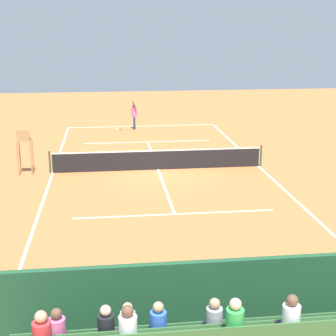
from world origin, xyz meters
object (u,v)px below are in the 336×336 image
at_px(umpire_chair, 24,147).
at_px(tennis_racket, 117,129).
at_px(tennis_ball_near, 135,140).
at_px(tennis_player, 134,114).
at_px(tennis_net, 158,160).
at_px(equipment_bag, 251,318).

relative_size(umpire_chair, tennis_racket, 3.85).
bearing_deg(tennis_ball_near, tennis_racket, -74.43).
bearing_deg(tennis_player, tennis_racket, -3.60).
distance_m(tennis_net, tennis_racket, 10.25).
bearing_deg(tennis_net, equipment_bag, 93.40).
bearing_deg(tennis_net, tennis_ball_near, -83.82).
relative_size(tennis_net, equipment_bag, 11.44).
relative_size(umpire_chair, equipment_bag, 2.38).
xyz_separation_m(umpire_chair, tennis_ball_near, (-5.49, -6.58, -1.28)).
distance_m(tennis_net, tennis_ball_near, 6.62).
height_order(tennis_net, tennis_player, tennis_player).
xyz_separation_m(umpire_chair, tennis_racket, (-4.50, -10.11, -1.30)).
height_order(umpire_chair, tennis_racket, umpire_chair).
bearing_deg(umpire_chair, tennis_player, -119.33).
xyz_separation_m(tennis_net, tennis_player, (0.56, -10.03, 0.51)).
relative_size(tennis_net, tennis_ball_near, 156.06).
xyz_separation_m(tennis_racket, tennis_ball_near, (-0.98, 3.53, 0.02)).
relative_size(tennis_net, umpire_chair, 4.81).
xyz_separation_m(tennis_player, tennis_racket, (1.14, -0.07, -1.00)).
height_order(tennis_net, tennis_ball_near, tennis_net).
distance_m(equipment_bag, tennis_racket, 23.63).
relative_size(tennis_racket, tennis_ball_near, 8.42).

